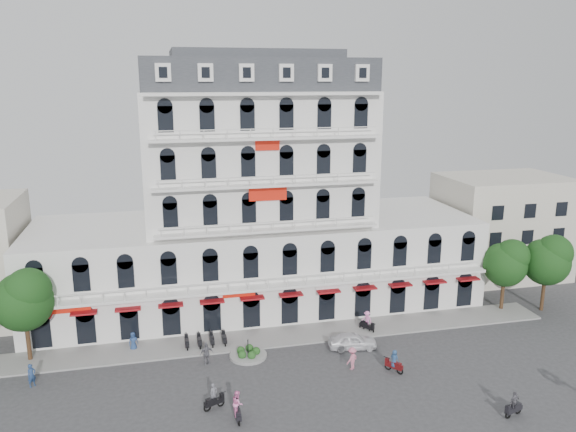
{
  "coord_description": "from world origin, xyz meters",
  "views": [
    {
      "loc": [
        -9.68,
        -37.36,
        23.14
      ],
      "look_at": [
        1.44,
        10.0,
        11.21
      ],
      "focal_mm": 35.0,
      "sensor_mm": 36.0,
      "label": 1
    }
  ],
  "objects_px": {
    "parked_car": "(352,341)",
    "rider_east": "(394,361)",
    "rider_northeast": "(514,404)",
    "rider_southwest": "(238,405)",
    "rider_center": "(367,321)",
    "rider_west": "(214,398)"
  },
  "relations": [
    {
      "from": "parked_car",
      "to": "rider_east",
      "type": "bearing_deg",
      "value": -149.78
    },
    {
      "from": "rider_east",
      "to": "rider_northeast",
      "type": "relative_size",
      "value": 0.98
    },
    {
      "from": "parked_car",
      "to": "rider_northeast",
      "type": "distance_m",
      "value": 14.45
    },
    {
      "from": "rider_southwest",
      "to": "rider_northeast",
      "type": "distance_m",
      "value": 19.38
    },
    {
      "from": "rider_east",
      "to": "rider_center",
      "type": "distance_m",
      "value": 7.58
    },
    {
      "from": "parked_car",
      "to": "rider_southwest",
      "type": "relative_size",
      "value": 1.82
    },
    {
      "from": "rider_center",
      "to": "rider_northeast",
      "type": "bearing_deg",
      "value": -15.48
    },
    {
      "from": "rider_southwest",
      "to": "rider_northeast",
      "type": "height_order",
      "value": "rider_southwest"
    },
    {
      "from": "parked_car",
      "to": "rider_east",
      "type": "height_order",
      "value": "rider_east"
    },
    {
      "from": "rider_center",
      "to": "rider_southwest",
      "type": "bearing_deg",
      "value": -84.96
    },
    {
      "from": "parked_car",
      "to": "rider_center",
      "type": "bearing_deg",
      "value": -32.11
    },
    {
      "from": "rider_east",
      "to": "rider_northeast",
      "type": "bearing_deg",
      "value": 179.76
    },
    {
      "from": "rider_west",
      "to": "rider_center",
      "type": "relative_size",
      "value": 0.97
    },
    {
      "from": "parked_car",
      "to": "rider_northeast",
      "type": "height_order",
      "value": "rider_northeast"
    },
    {
      "from": "rider_west",
      "to": "rider_southwest",
      "type": "relative_size",
      "value": 0.87
    },
    {
      "from": "rider_east",
      "to": "parked_car",
      "type": "bearing_deg",
      "value": -14.79
    },
    {
      "from": "rider_northeast",
      "to": "rider_east",
      "type": "bearing_deg",
      "value": -71.0
    },
    {
      "from": "rider_west",
      "to": "rider_southwest",
      "type": "bearing_deg",
      "value": -74.13
    },
    {
      "from": "rider_east",
      "to": "rider_center",
      "type": "height_order",
      "value": "rider_center"
    },
    {
      "from": "rider_west",
      "to": "rider_northeast",
      "type": "relative_size",
      "value": 1.02
    },
    {
      "from": "rider_west",
      "to": "rider_northeast",
      "type": "distance_m",
      "value": 21.22
    },
    {
      "from": "parked_car",
      "to": "rider_center",
      "type": "height_order",
      "value": "rider_center"
    }
  ]
}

